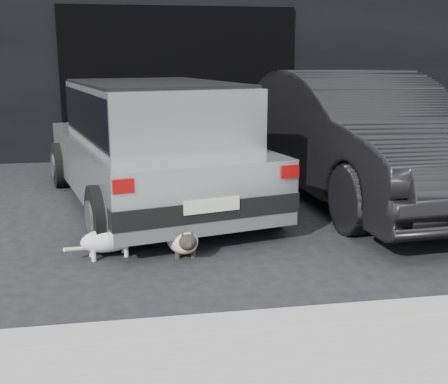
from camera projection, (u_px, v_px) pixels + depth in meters
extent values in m
plane|color=black|center=(123.00, 226.00, 6.02)|extent=(80.00, 80.00, 0.00)
cube|color=black|center=(169.00, 19.00, 11.34)|extent=(34.00, 4.00, 5.00)
cube|color=black|center=(179.00, 85.00, 9.70)|extent=(4.00, 0.10, 2.60)
cube|color=gray|center=(276.00, 325.00, 3.68)|extent=(18.00, 0.25, 0.12)
cube|color=#ABAEB0|center=(150.00, 164.00, 6.83)|extent=(2.67, 4.32, 0.64)
cube|color=#ABAEB0|center=(153.00, 112.00, 6.49)|extent=(2.15, 2.97, 0.64)
cube|color=black|center=(153.00, 112.00, 6.49)|extent=(2.14, 2.87, 0.52)
cube|color=black|center=(208.00, 210.00, 5.12)|extent=(1.80, 0.58, 0.19)
cube|color=black|center=(116.00, 148.00, 8.58)|extent=(1.80, 0.58, 0.19)
cube|color=silver|center=(212.00, 206.00, 5.02)|extent=(0.53, 0.14, 0.12)
cube|color=#8C0707|center=(123.00, 186.00, 4.67)|extent=(0.19, 0.07, 0.12)
cube|color=#8C0707|center=(290.00, 171.00, 5.27)|extent=(0.19, 0.07, 0.12)
cube|color=black|center=(152.00, 83.00, 6.41)|extent=(2.09, 2.71, 0.03)
cylinder|color=black|center=(102.00, 217.00, 5.25)|extent=(0.36, 0.65, 0.62)
cylinder|color=slate|center=(89.00, 219.00, 5.20)|extent=(0.10, 0.34, 0.34)
cylinder|color=black|center=(268.00, 199.00, 5.92)|extent=(0.36, 0.65, 0.62)
cylinder|color=slate|center=(279.00, 198.00, 5.96)|extent=(0.10, 0.34, 0.34)
cylinder|color=black|center=(62.00, 165.00, 7.78)|extent=(0.36, 0.65, 0.62)
cylinder|color=slate|center=(53.00, 165.00, 7.74)|extent=(0.10, 0.34, 0.34)
cylinder|color=black|center=(182.00, 156.00, 8.45)|extent=(0.36, 0.65, 0.62)
cylinder|color=slate|center=(189.00, 156.00, 8.50)|extent=(0.10, 0.34, 0.34)
imported|color=black|center=(358.00, 136.00, 7.06)|extent=(2.03, 4.98, 1.60)
ellipsoid|color=beige|center=(182.00, 239.00, 5.21)|extent=(0.34, 0.60, 0.22)
ellipsoid|color=beige|center=(185.00, 241.00, 5.06)|extent=(0.27, 0.27, 0.21)
ellipsoid|color=black|center=(188.00, 242.00, 4.92)|extent=(0.17, 0.16, 0.15)
sphere|color=black|center=(189.00, 246.00, 4.86)|extent=(0.06, 0.06, 0.06)
cone|color=black|center=(192.00, 234.00, 4.93)|extent=(0.06, 0.07, 0.08)
cone|color=black|center=(183.00, 235.00, 4.90)|extent=(0.06, 0.07, 0.08)
cylinder|color=black|center=(193.00, 253.00, 5.09)|extent=(0.05, 0.05, 0.07)
cylinder|color=black|center=(178.00, 255.00, 5.05)|extent=(0.05, 0.05, 0.07)
cylinder|color=black|center=(186.00, 242.00, 5.40)|extent=(0.05, 0.05, 0.07)
cylinder|color=black|center=(171.00, 243.00, 5.37)|extent=(0.05, 0.05, 0.07)
cylinder|color=black|center=(176.00, 233.00, 5.51)|extent=(0.17, 0.30, 0.10)
ellipsoid|color=silver|center=(108.00, 240.00, 5.07)|extent=(0.54, 0.35, 0.21)
ellipsoid|color=silver|center=(122.00, 236.00, 5.11)|extent=(0.26, 0.26, 0.18)
ellipsoid|color=silver|center=(136.00, 227.00, 5.14)|extent=(0.15, 0.16, 0.13)
sphere|color=silver|center=(142.00, 227.00, 5.16)|extent=(0.06, 0.06, 0.06)
cone|color=silver|center=(133.00, 220.00, 5.15)|extent=(0.07, 0.06, 0.07)
cone|color=silver|center=(135.00, 222.00, 5.09)|extent=(0.07, 0.06, 0.07)
cylinder|color=silver|center=(123.00, 246.00, 5.20)|extent=(0.04, 0.04, 0.12)
cylinder|color=silver|center=(126.00, 250.00, 5.09)|extent=(0.04, 0.04, 0.12)
cylinder|color=silver|center=(91.00, 250.00, 5.09)|extent=(0.04, 0.04, 0.12)
cylinder|color=silver|center=(94.00, 254.00, 4.98)|extent=(0.04, 0.04, 0.12)
cylinder|color=silver|center=(78.00, 249.00, 4.98)|extent=(0.25, 0.18, 0.08)
ellipsoid|color=gray|center=(99.00, 240.00, 5.01)|extent=(0.21, 0.17, 0.09)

